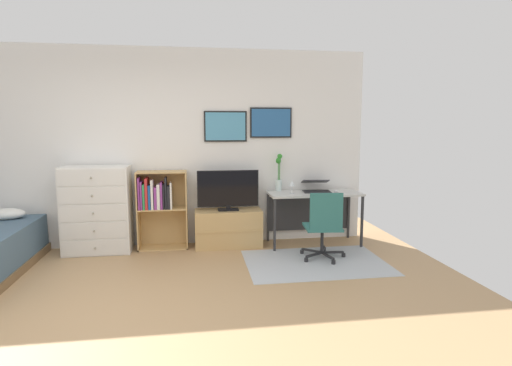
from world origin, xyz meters
TOP-DOWN VIEW (x-y plane):
  - ground_plane at (0.00, 0.00)m, footprint 7.20×7.20m
  - wall_back_with_posters at (0.02, 2.43)m, footprint 6.12×0.09m
  - area_rug at (2.08, 1.31)m, footprint 1.70×1.20m
  - dresser at (-0.63, 2.15)m, footprint 0.85×0.46m
  - bookshelf at (0.16, 2.22)m, footprint 0.66×0.30m
  - tv_stand at (1.09, 2.17)m, footprint 0.91×0.41m
  - television at (1.09, 2.15)m, footprint 0.83×0.16m
  - desk at (2.28, 2.17)m, footprint 1.27×0.56m
  - office_chair at (2.21, 1.40)m, footprint 0.57×0.58m
  - laptop at (2.33, 2.18)m, footprint 0.42×0.45m
  - computer_mouse at (2.59, 2.07)m, footprint 0.06×0.10m
  - bamboo_vase at (1.82, 2.29)m, footprint 0.09×0.09m
  - wine_glass at (1.95, 2.02)m, footprint 0.07×0.07m

SIDE VIEW (x-z plane):
  - ground_plane at x=0.00m, z-range 0.00..0.00m
  - area_rug at x=2.08m, z-range 0.00..0.01m
  - tv_stand at x=1.09m, z-range 0.00..0.51m
  - office_chair at x=2.21m, z-range 0.03..0.89m
  - dresser at x=-0.63m, z-range 0.00..1.14m
  - desk at x=2.28m, z-range 0.23..0.97m
  - bookshelf at x=0.16m, z-range 0.10..1.16m
  - computer_mouse at x=2.59m, z-range 0.74..0.77m
  - television at x=1.09m, z-range 0.51..1.06m
  - laptop at x=2.33m, z-range 0.72..0.89m
  - wine_glass at x=1.95m, z-range 0.78..0.96m
  - bamboo_vase at x=1.82m, z-range 0.72..1.25m
  - wall_back_with_posters at x=0.02m, z-range 0.00..2.70m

